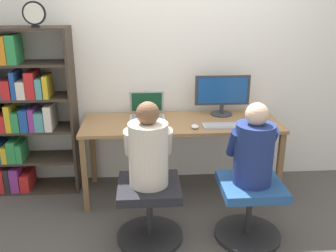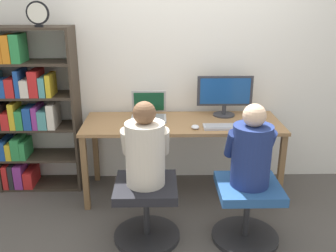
{
  "view_description": "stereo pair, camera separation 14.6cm",
  "coord_description": "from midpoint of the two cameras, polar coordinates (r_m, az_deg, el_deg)",
  "views": [
    {
      "loc": [
        -0.35,
        -2.95,
        1.85
      ],
      "look_at": [
        -0.14,
        0.11,
        0.77
      ],
      "focal_mm": 40.0,
      "sensor_mm": 36.0,
      "label": 1
    },
    {
      "loc": [
        -0.2,
        -2.96,
        1.85
      ],
      "look_at": [
        -0.14,
        0.11,
        0.77
      ],
      "focal_mm": 40.0,
      "sensor_mm": 36.0,
      "label": 2
    }
  ],
  "objects": [
    {
      "name": "keyboard",
      "position": [
        3.36,
        7.86,
        0.03
      ],
      "size": [
        0.44,
        0.14,
        0.03
      ],
      "color": "#B2B2B7",
      "rests_on": "desk"
    },
    {
      "name": "person_at_laptop",
      "position": [
        2.78,
        -4.52,
        -3.62
      ],
      "size": [
        0.36,
        0.32,
        0.65
      ],
      "color": "beige",
      "rests_on": "office_chair_right"
    },
    {
      "name": "desk_clock",
      "position": [
        3.51,
        -20.9,
        15.69
      ],
      "size": [
        0.2,
        0.03,
        0.22
      ],
      "color": "black",
      "rests_on": "bookshelf"
    },
    {
      "name": "bookshelf",
      "position": [
        3.8,
        -22.32,
        2.03
      ],
      "size": [
        0.8,
        0.33,
        1.59
      ],
      "color": "#382D23",
      "rests_on": "ground_plane"
    },
    {
      "name": "laptop",
      "position": [
        3.56,
        -4.38,
        1.97
      ],
      "size": [
        0.33,
        0.33,
        0.25
      ],
      "color": "#B7B7BC",
      "rests_on": "desk"
    },
    {
      "name": "wall_back",
      "position": [
        3.72,
        0.34,
        10.84
      ],
      "size": [
        10.0,
        0.05,
        2.6
      ],
      "color": "white",
      "rests_on": "ground_plane"
    },
    {
      "name": "desk",
      "position": [
        3.5,
        0.79,
        -0.51
      ],
      "size": [
        1.83,
        0.65,
        0.74
      ],
      "color": "olive",
      "rests_on": "ground_plane"
    },
    {
      "name": "person_at_monitor",
      "position": [
        2.85,
        11.53,
        -3.51
      ],
      "size": [
        0.36,
        0.32,
        0.63
      ],
      "color": "navy",
      "rests_on": "office_chair_left"
    },
    {
      "name": "desktop_monitor",
      "position": [
        3.65,
        7.14,
        4.79
      ],
      "size": [
        0.53,
        0.21,
        0.39
      ],
      "color": "#333338",
      "rests_on": "desk"
    },
    {
      "name": "office_chair_left",
      "position": [
        3.06,
        10.94,
        -11.88
      ],
      "size": [
        0.53,
        0.53,
        0.49
      ],
      "color": "#262628",
      "rests_on": "ground_plane"
    },
    {
      "name": "computer_mouse_by_keyboard",
      "position": [
        3.3,
        2.87,
        -0.09
      ],
      "size": [
        0.07,
        0.09,
        0.03
      ],
      "color": "silver",
      "rests_on": "desk"
    },
    {
      "name": "ground_plane",
      "position": [
        3.5,
        1.19,
        -12.59
      ],
      "size": [
        14.0,
        14.0,
        0.0
      ],
      "primitive_type": "plane",
      "color": "#4C4742"
    },
    {
      "name": "office_chair_right",
      "position": [
        3.0,
        -4.27,
        -12.29
      ],
      "size": [
        0.53,
        0.53,
        0.49
      ],
      "color": "#262628",
      "rests_on": "ground_plane"
    }
  ]
}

